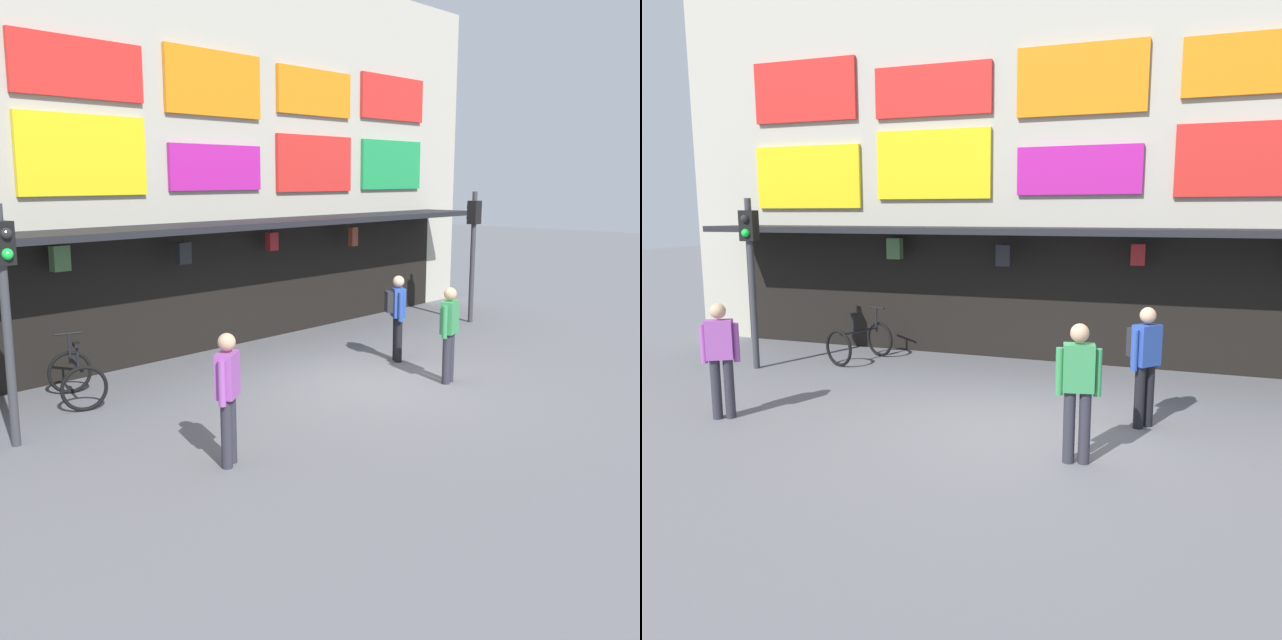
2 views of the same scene
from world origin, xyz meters
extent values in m
plane|color=slate|center=(0.00, 0.00, 0.00)|extent=(80.00, 80.00, 0.00)
cube|color=#B2AD9E|center=(0.00, 4.60, 4.00)|extent=(18.00, 1.20, 8.00)
cube|color=black|center=(0.00, 3.30, 2.60)|extent=(15.30, 1.40, 0.12)
cube|color=red|center=(-5.90, 3.95, 5.51)|extent=(2.47, 0.08, 1.27)
cube|color=red|center=(-2.95, 3.95, 5.34)|extent=(2.49, 0.08, 0.99)
cube|color=orange|center=(0.00, 3.95, 5.35)|extent=(2.41, 0.08, 1.26)
cube|color=orange|center=(2.95, 3.95, 5.42)|extent=(2.40, 0.08, 1.01)
cube|color=yellow|center=(-5.90, 3.95, 3.70)|extent=(2.57, 0.08, 1.33)
cube|color=yellow|center=(-2.95, 3.95, 3.90)|extent=(2.47, 0.08, 1.37)
cube|color=#B71E93|center=(0.00, 3.95, 3.72)|extent=(2.35, 0.08, 0.90)
cube|color=red|center=(2.95, 3.95, 3.84)|extent=(2.48, 0.08, 1.26)
cylinder|color=black|center=(-3.69, 3.65, 2.48)|extent=(0.02, 0.02, 0.12)
cube|color=#477042|center=(-3.69, 3.65, 2.20)|extent=(0.30, 0.18, 0.43)
cylinder|color=black|center=(-1.30, 3.45, 2.44)|extent=(0.02, 0.02, 0.21)
cube|color=#232328|center=(-1.30, 3.45, 2.13)|extent=(0.28, 0.17, 0.41)
cylinder|color=black|center=(1.18, 3.59, 2.46)|extent=(0.02, 0.02, 0.16)
cube|color=maroon|center=(1.18, 3.59, 2.19)|extent=(0.25, 0.15, 0.38)
cube|color=black|center=(0.00, 3.98, 1.25)|extent=(15.30, 0.04, 2.50)
cylinder|color=#38383D|center=(-5.64, 1.53, 1.60)|extent=(0.12, 0.12, 3.20)
cube|color=black|center=(-5.64, 1.53, 2.70)|extent=(0.31, 0.28, 0.56)
sphere|color=black|center=(-5.62, 1.40, 2.83)|extent=(0.15, 0.15, 0.15)
sphere|color=#19DB3D|center=(-5.62, 1.40, 2.57)|extent=(0.15, 0.15, 0.15)
torus|color=black|center=(-3.87, 3.23, 0.36)|extent=(0.70, 0.29, 0.72)
torus|color=black|center=(-4.23, 2.19, 0.36)|extent=(0.70, 0.29, 0.72)
cylinder|color=black|center=(-4.05, 2.71, 0.61)|extent=(0.37, 0.95, 0.05)
cylinder|color=black|center=(-4.10, 2.55, 0.78)|extent=(0.04, 0.04, 0.35)
cube|color=black|center=(-4.10, 2.55, 0.97)|extent=(0.16, 0.22, 0.06)
cylinder|color=black|center=(-3.90, 3.15, 0.78)|extent=(0.04, 0.04, 0.50)
cylinder|color=black|center=(-3.90, 3.15, 1.03)|extent=(0.43, 0.18, 0.04)
cylinder|color=black|center=(1.60, 0.58, 0.44)|extent=(0.14, 0.14, 0.88)
cylinder|color=black|center=(1.49, 0.44, 0.44)|extent=(0.14, 0.14, 0.88)
cube|color=#28479E|center=(1.55, 0.51, 1.16)|extent=(0.40, 0.42, 0.56)
sphere|color=tan|center=(1.55, 0.51, 1.57)|extent=(0.22, 0.22, 0.22)
cylinder|color=#28479E|center=(1.69, 0.68, 1.11)|extent=(0.09, 0.09, 0.56)
cylinder|color=#28479E|center=(1.40, 0.34, 1.11)|extent=(0.09, 0.09, 0.56)
cube|color=#232328|center=(1.42, 0.61, 1.18)|extent=(0.30, 0.32, 0.40)
cylinder|color=#2D2D38|center=(-4.11, -1.06, 0.44)|extent=(0.14, 0.14, 0.88)
cylinder|color=#2D2D38|center=(-4.27, -1.15, 0.44)|extent=(0.14, 0.14, 0.88)
cube|color=#9E4CA8|center=(-4.19, -1.10, 1.16)|extent=(0.42, 0.37, 0.56)
sphere|color=tan|center=(-4.19, -1.10, 1.57)|extent=(0.22, 0.22, 0.22)
cylinder|color=#9E4CA8|center=(-4.00, -0.99, 1.11)|extent=(0.09, 0.09, 0.56)
cylinder|color=#9E4CA8|center=(-4.38, -1.22, 1.11)|extent=(0.09, 0.09, 0.56)
cylinder|color=#2D2D38|center=(0.96, -1.05, 0.44)|extent=(0.14, 0.14, 0.88)
cylinder|color=#2D2D38|center=(0.79, -1.08, 0.44)|extent=(0.14, 0.14, 0.88)
cube|color=#388E51|center=(0.88, -1.06, 1.16)|extent=(0.40, 0.29, 0.56)
sphere|color=tan|center=(0.88, -1.06, 1.57)|extent=(0.22, 0.22, 0.22)
cylinder|color=#388E51|center=(1.09, -1.02, 1.11)|extent=(0.09, 0.09, 0.56)
cylinder|color=#388E51|center=(0.66, -1.11, 1.11)|extent=(0.09, 0.09, 0.56)
camera|label=1|loc=(-9.91, -7.76, 3.51)|focal=41.56mm
camera|label=2|loc=(1.94, -8.16, 2.92)|focal=35.15mm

